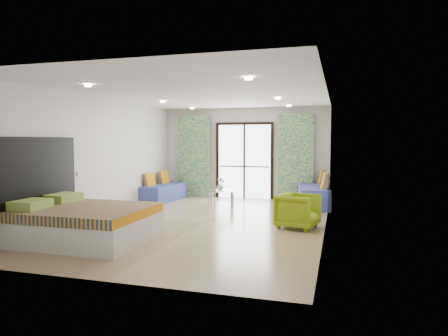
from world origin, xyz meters
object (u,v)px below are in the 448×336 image
(daybed_left, at_px, (163,192))
(coffee_table, at_px, (221,192))
(armchair, at_px, (298,209))
(bed, at_px, (84,223))
(daybed_right, at_px, (314,195))

(daybed_left, bearing_deg, coffee_table, -9.45)
(daybed_left, distance_m, coffee_table, 1.98)
(coffee_table, xyz_separation_m, armchair, (2.20, -2.04, -0.01))
(daybed_left, xyz_separation_m, coffee_table, (1.90, -0.54, 0.13))
(bed, relative_size, daybed_right, 1.09)
(daybed_right, relative_size, coffee_table, 2.53)
(coffee_table, bearing_deg, daybed_left, 164.19)
(daybed_left, xyz_separation_m, daybed_right, (4.23, 0.20, 0.04))
(coffee_table, bearing_deg, bed, -107.16)
(daybed_right, distance_m, armchair, 2.78)
(daybed_left, relative_size, coffee_table, 2.22)
(daybed_left, relative_size, armchair, 2.30)
(daybed_right, bearing_deg, daybed_left, 175.42)
(daybed_right, bearing_deg, bed, -133.95)
(bed, relative_size, daybed_left, 1.24)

